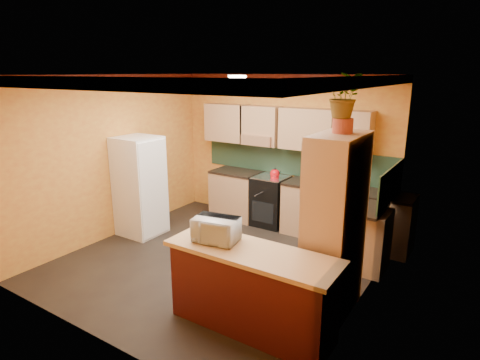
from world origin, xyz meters
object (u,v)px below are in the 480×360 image
stove (271,201)px  microwave (216,229)px  fridge (140,186)px  breakfast_bar (251,292)px  base_cabinets_back (302,208)px  pantry (335,226)px

stove → microwave: microwave is taller
microwave → stove: bearing=96.1°
fridge → stove: bearing=43.0°
stove → breakfast_bar: bearing=-65.1°
base_cabinets_back → pantry: bearing=-57.4°
base_cabinets_back → fridge: bearing=-145.7°
stove → fridge: fridge is taller
base_cabinets_back → microwave: (0.24, -2.86, 0.62)m
base_cabinets_back → pantry: size_ratio=1.74×
base_cabinets_back → pantry: 2.46m
stove → microwave: 3.05m
fridge → breakfast_bar: 3.30m
fridge → base_cabinets_back: bearing=34.3°
stove → pantry: pantry is taller
stove → fridge: bearing=-137.0°
microwave → base_cabinets_back: bearing=84.1°
base_cabinets_back → pantry: pantry is taller
fridge → microwave: 2.87m
pantry → microwave: size_ratio=4.35×
breakfast_bar → pantry: bearing=55.7°
fridge → pantry: bearing=-6.8°
fridge → microwave: (2.56, -1.28, 0.21)m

